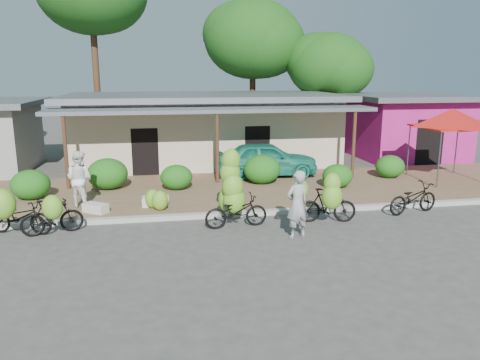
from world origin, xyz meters
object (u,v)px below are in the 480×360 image
(bike_left, at_px, (52,215))
(teal_van, at_px, (266,159))
(tree_center_right, at_px, (249,38))
(red_canopy, at_px, (452,118))
(bystander, at_px, (79,179))
(tree_near_right, at_px, (324,64))
(bike_far_right, at_px, (413,198))
(bike_far_left, at_px, (16,214))
(sack_near, at_px, (156,201))
(bike_center, at_px, (234,197))
(sack_far, at_px, (96,208))
(bike_right, at_px, (328,202))
(vendor, at_px, (297,204))

(bike_left, xyz_separation_m, teal_van, (7.33, 5.84, 0.27))
(tree_center_right, xyz_separation_m, red_canopy, (5.83, -11.61, -3.76))
(bystander, bearing_deg, tree_near_right, -109.72)
(bike_far_right, xyz_separation_m, teal_van, (-3.41, 5.65, 0.35))
(bike_far_left, distance_m, teal_van, 10.04)
(tree_center_right, relative_size, sack_near, 10.09)
(bike_center, bearing_deg, tree_center_right, -18.26)
(sack_far, bearing_deg, sack_near, 13.31)
(red_canopy, relative_size, bystander, 1.92)
(red_canopy, height_order, bystander, red_canopy)
(red_canopy, relative_size, teal_van, 0.83)
(tree_near_right, distance_m, sack_far, 17.15)
(tree_center_right, distance_m, teal_van, 11.15)
(tree_center_right, distance_m, bike_right, 16.83)
(sack_far, bearing_deg, tree_center_right, 61.40)
(bike_center, relative_size, teal_van, 0.52)
(sack_far, relative_size, teal_van, 0.18)
(tree_center_right, height_order, red_canopy, tree_center_right)
(tree_center_right, height_order, tree_near_right, tree_center_right)
(red_canopy, bearing_deg, vendor, -146.51)
(red_canopy, height_order, sack_near, red_canopy)
(vendor, distance_m, bystander, 7.13)
(bike_far_left, distance_m, bike_far_right, 11.69)
(bike_left, relative_size, sack_far, 2.28)
(bike_right, bearing_deg, bike_far_right, -69.91)
(bike_far_left, distance_m, vendor, 7.60)
(bike_far_right, distance_m, vendor, 4.52)
(bike_right, relative_size, bike_far_right, 0.91)
(bike_center, distance_m, vendor, 2.03)
(sack_near, bearing_deg, vendor, -42.02)
(bike_left, distance_m, bike_right, 7.74)
(bike_far_right, relative_size, sack_near, 2.30)
(bike_far_right, bearing_deg, bike_center, 76.62)
(bike_far_right, bearing_deg, tree_near_right, -22.18)
(bike_far_right, bearing_deg, sack_near, 62.07)
(sack_far, bearing_deg, bike_far_right, -8.32)
(tree_near_right, xyz_separation_m, bike_right, (-4.74, -13.82, -4.17))
(bike_far_right, bearing_deg, sack_far, 66.92)
(bike_far_left, distance_m, sack_near, 4.17)
(bike_far_left, bearing_deg, red_canopy, -58.28)
(tree_near_right, relative_size, bike_right, 3.72)
(red_canopy, xyz_separation_m, sack_near, (-11.54, -1.79, -2.34))
(tree_near_right, bearing_deg, teal_van, -124.02)
(bike_far_left, relative_size, sack_near, 2.33)
(tree_near_right, height_order, bike_center, tree_near_right)
(tree_near_right, relative_size, teal_van, 1.57)
(bike_left, bearing_deg, sack_near, -68.98)
(tree_center_right, height_order, vendor, tree_center_right)
(bike_far_right, xyz_separation_m, sack_far, (-9.81, 1.44, -0.23))
(tree_near_right, xyz_separation_m, vendor, (-5.97, -14.77, -3.92))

